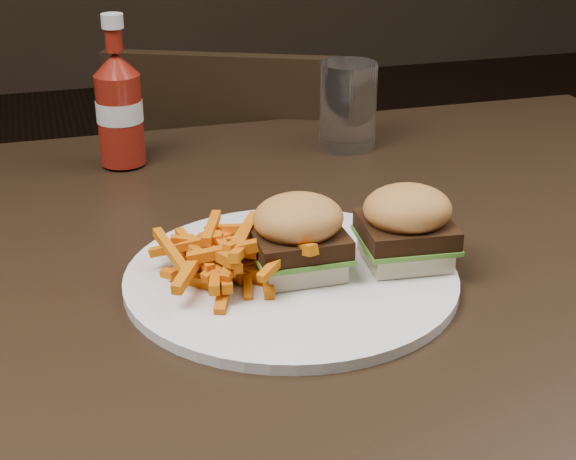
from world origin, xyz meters
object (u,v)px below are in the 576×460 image
object	(u,v)px
plate	(291,278)
ketchup_bottle	(120,120)
chair_far	(249,255)
tumbler	(348,107)
dining_table	(276,256)

from	to	relation	value
plate	ketchup_bottle	distance (m)	0.39
chair_far	tumbler	bearing A→B (deg)	122.89
plate	dining_table	bearing A→B (deg)	82.73
dining_table	tumbler	size ratio (longest dim) A/B	10.18
ketchup_bottle	tumbler	world-z (taller)	ketchup_bottle
dining_table	tumbler	world-z (taller)	tumbler
dining_table	chair_far	bearing A→B (deg)	79.31
chair_far	tumbler	xyz separation A→B (m)	(0.05, -0.35, 0.38)
plate	tumbler	world-z (taller)	tumbler
chair_far	ketchup_bottle	xyz separation A→B (m)	(-0.24, -0.34, 0.38)
plate	ketchup_bottle	size ratio (longest dim) A/B	2.76
dining_table	plate	bearing A→B (deg)	-97.27
ketchup_bottle	chair_far	bearing A→B (deg)	54.74
dining_table	chair_far	world-z (taller)	dining_table
ketchup_bottle	dining_table	bearing A→B (deg)	-64.87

